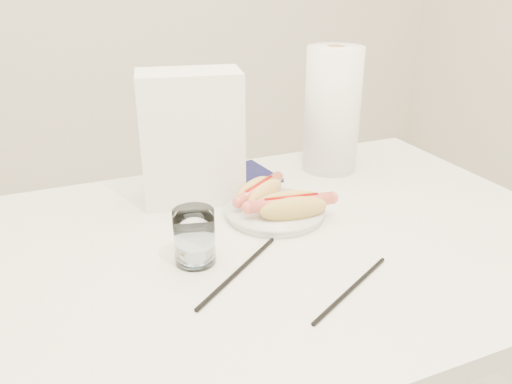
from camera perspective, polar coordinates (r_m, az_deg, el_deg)
name	(u,v)px	position (r m, az deg, el deg)	size (l,w,h in m)	color
table	(263,265)	(0.98, 0.84, -8.18)	(1.20, 0.80, 0.75)	white
plate	(275,212)	(1.03, 2.12, -2.29)	(0.19, 0.19, 0.02)	white
hotdog_left	(259,192)	(1.06, 0.34, 0.04)	(0.14, 0.12, 0.04)	#F1BA60
hotdog_right	(291,206)	(0.99, 3.92, -1.56)	(0.17, 0.08, 0.05)	#D7B454
water_glass	(194,237)	(0.86, -6.88, -4.97)	(0.07, 0.07, 0.10)	white
chopstick_near	(238,271)	(0.85, -1.97, -8.79)	(0.01, 0.01, 0.24)	black
chopstick_far	(351,289)	(0.82, 10.58, -10.56)	(0.01, 0.01, 0.22)	black
napkin_box	(192,138)	(1.07, -7.19, 6.00)	(0.21, 0.11, 0.27)	white
navy_napkin	(240,176)	(1.22, -1.78, 1.78)	(0.15, 0.15, 0.01)	#13133C
paper_towel_roll	(332,110)	(1.25, 8.49, 9.02)	(0.13, 0.13, 0.30)	white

